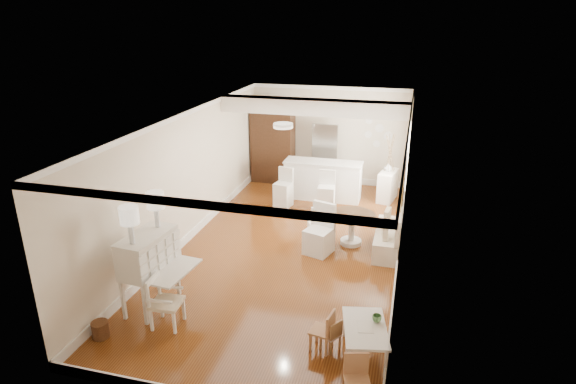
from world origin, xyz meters
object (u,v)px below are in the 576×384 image
at_px(slip_chair_far, 319,223).
at_px(breakfast_counter, 323,180).
at_px(gustavian_armchair, 167,302).
at_px(slip_chair_near, 319,230).
at_px(bar_stool_right, 326,191).
at_px(bar_stool_left, 283,188).
at_px(kids_chair_a, 322,330).
at_px(kids_table, 364,341).
at_px(kids_chair_b, 331,334).
at_px(dining_table, 351,229).
at_px(fridge, 337,156).
at_px(secretary_bureau, 150,271).
at_px(kids_chair_c, 357,381).
at_px(pantry_cabinet, 273,143).
at_px(wicker_basket, 100,330).
at_px(sideboard, 388,186).

relative_size(slip_chair_far, breakfast_counter, 0.44).
xyz_separation_m(gustavian_armchair, slip_chair_near, (1.82, 3.05, 0.10)).
bearing_deg(bar_stool_right, slip_chair_far, -89.03).
bearing_deg(bar_stool_left, kids_chair_a, -58.20).
height_order(kids_table, bar_stool_right, bar_stool_right).
relative_size(kids_chair_b, dining_table, 0.52).
bearing_deg(dining_table, slip_chair_far, -172.17).
bearing_deg(kids_chair_a, kids_chair_b, 113.47).
xyz_separation_m(gustavian_armchair, fridge, (1.49, 7.24, 0.48)).
bearing_deg(breakfast_counter, bar_stool_right, -73.24).
distance_m(secretary_bureau, kids_chair_a, 3.02).
relative_size(kids_chair_c, slip_chair_near, 0.63).
relative_size(dining_table, pantry_cabinet, 0.44).
bearing_deg(fridge, breakfast_counter, -100.78).
distance_m(secretary_bureau, wicker_basket, 1.16).
bearing_deg(wicker_basket, bar_stool_right, 67.91).
xyz_separation_m(slip_chair_near, fridge, (-0.33, 4.19, 0.37)).
bearing_deg(sideboard, slip_chair_near, -97.48).
relative_size(gustavian_armchair, kids_table, 0.86).
height_order(secretary_bureau, dining_table, secretary_bureau).
distance_m(wicker_basket, kids_table, 4.00).
xyz_separation_m(bar_stool_left, fridge, (1.07, 1.87, 0.40)).
distance_m(wicker_basket, kids_chair_b, 3.51).
bearing_deg(secretary_bureau, fridge, 79.12).
distance_m(bar_stool_right, pantry_cabinet, 2.80).
relative_size(kids_table, kids_chair_b, 1.90).
bearing_deg(pantry_cabinet, slip_chair_far, -60.20).
bearing_deg(dining_table, pantry_cabinet, 127.88).
height_order(kids_table, bar_stool_left, bar_stool_left).
xyz_separation_m(breakfast_counter, pantry_cabinet, (-1.70, 1.08, 0.63)).
bearing_deg(kids_chair_a, kids_table, 101.03).
height_order(pantry_cabinet, fridge, pantry_cabinet).
distance_m(kids_table, slip_chair_far, 3.76).
distance_m(kids_table, kids_chair_a, 0.63).
relative_size(slip_chair_near, slip_chair_far, 1.17).
relative_size(wicker_basket, sideboard, 0.31).
bearing_deg(kids_chair_c, breakfast_counter, 88.63).
distance_m(pantry_cabinet, sideboard, 3.55).
bearing_deg(slip_chair_near, breakfast_counter, 117.18).
xyz_separation_m(wicker_basket, bar_stool_left, (1.28, 5.91, 0.37)).
xyz_separation_m(dining_table, bar_stool_right, (-0.87, 1.72, 0.17)).
bearing_deg(slip_chair_far, slip_chair_near, 76.89).
distance_m(kids_chair_c, fridge, 8.28).
height_order(slip_chair_near, bar_stool_left, slip_chair_near).
xyz_separation_m(secretary_bureau, bar_stool_left, (0.93, 4.95, -0.17)).
bearing_deg(sideboard, breakfast_counter, -157.67).
height_order(wicker_basket, kids_chair_a, kids_chair_a).
bearing_deg(dining_table, secretary_bureau, -132.16).
bearing_deg(breakfast_counter, pantry_cabinet, 147.57).
distance_m(kids_chair_a, sideboard, 6.49).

